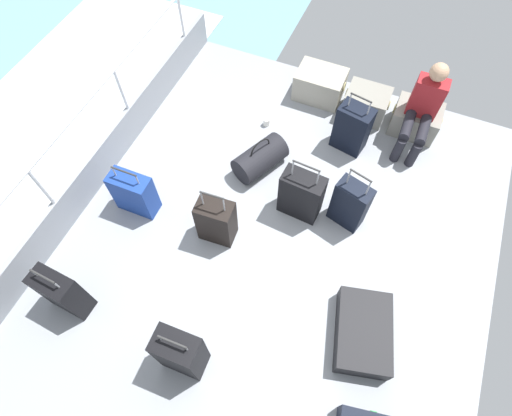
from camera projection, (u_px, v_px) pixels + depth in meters
ground_plane at (278, 242)px, 4.43m from camera, size 4.40×5.20×0.06m
gunwale_port at (100, 164)px, 4.63m from camera, size 0.06×5.20×0.45m
railing_port at (82, 132)px, 4.15m from camera, size 0.04×4.20×1.02m
sea_wake at (22, 155)px, 5.40m from camera, size 12.00×12.00×0.01m
cargo_crate_0 at (320, 84)px, 5.31m from camera, size 0.64×0.44×0.38m
cargo_crate_1 at (366, 103)px, 5.15m from camera, size 0.56×0.41×0.36m
cargo_crate_2 at (416, 119)px, 5.03m from camera, size 0.58×0.44×0.35m
passenger_seated at (423, 108)px, 4.63m from camera, size 0.34×0.66×1.05m
suitcase_1 at (181, 353)px, 3.49m from camera, size 0.39×0.25×0.78m
suitcase_2 at (363, 332)px, 3.80m from camera, size 0.65×0.84×0.24m
suitcase_3 at (350, 204)px, 4.26m from camera, size 0.40×0.29×0.85m
suitcase_4 at (216, 221)px, 4.19m from camera, size 0.38×0.27×0.80m
suitcase_5 at (352, 128)px, 4.78m from camera, size 0.43×0.32×0.80m
suitcase_6 at (134, 193)px, 4.38m from camera, size 0.45×0.23×0.68m
suitcase_7 at (301, 195)px, 4.33m from camera, size 0.46×0.26×0.84m
suitcase_8 at (62, 292)px, 3.80m from camera, size 0.42×0.24×0.73m
duffel_bag at (260, 158)px, 4.74m from camera, size 0.56×0.70×0.48m
paper_cup at (267, 122)px, 5.17m from camera, size 0.08×0.08×0.10m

